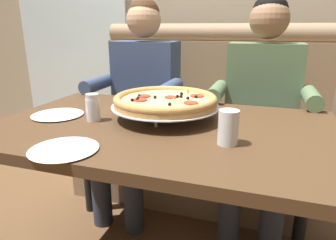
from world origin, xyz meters
TOP-DOWN VIEW (x-y plane):
  - booth_bench at (0.00, 0.88)m, footprint 1.61×0.78m
  - dining_table at (0.00, 0.00)m, footprint 1.34×0.83m
  - diner_left at (-0.36, 0.62)m, footprint 0.54×0.64m
  - diner_right at (0.36, 0.62)m, footprint 0.54×0.64m
  - pizza at (-0.02, 0.08)m, footprint 0.45×0.45m
  - shaker_oregano at (-0.29, -0.04)m, footprint 0.06×0.06m
  - plate_near_left at (-0.21, -0.34)m, footprint 0.21×0.21m
  - plate_near_right at (-0.47, -0.02)m, footprint 0.22×0.22m
  - drinking_glass at (0.27, -0.13)m, footprint 0.07×0.07m
  - patio_chair at (-1.60, 1.95)m, footprint 0.43×0.43m

SIDE VIEW (x-z plane):
  - booth_bench at x=0.00m, z-range -0.17..0.96m
  - patio_chair at x=-1.60m, z-range 0.09..0.95m
  - dining_table at x=0.00m, z-range 0.28..1.02m
  - diner_left at x=-0.36m, z-range 0.07..1.35m
  - diner_right at x=0.36m, z-range 0.07..1.35m
  - plate_near_left at x=-0.21m, z-range 0.74..0.75m
  - plate_near_right at x=-0.47m, z-range 0.74..0.75m
  - shaker_oregano at x=-0.29m, z-range 0.73..0.84m
  - drinking_glass at x=0.27m, z-range 0.73..0.84m
  - pizza at x=-0.02m, z-range 0.76..0.86m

